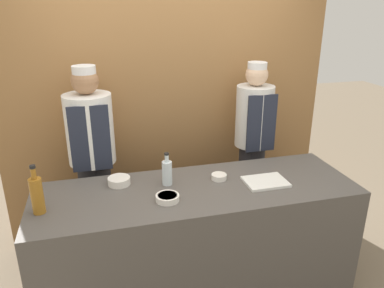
{
  "coord_description": "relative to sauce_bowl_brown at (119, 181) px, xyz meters",
  "views": [
    {
      "loc": [
        -0.64,
        -2.29,
        2.16
      ],
      "look_at": [
        0.0,
        0.15,
        1.21
      ],
      "focal_mm": 35.0,
      "sensor_mm": 36.0,
      "label": 1
    }
  ],
  "objects": [
    {
      "name": "cabinet_wall",
      "position": [
        0.53,
        0.86,
        0.24
      ],
      "size": [
        3.01,
        0.18,
        2.4
      ],
      "color": "olive",
      "rests_on": "ground_plane"
    },
    {
      "name": "counter",
      "position": [
        0.53,
        -0.2,
        -0.49
      ],
      "size": [
        2.3,
        0.76,
        0.93
      ],
      "color": "#514C47",
      "rests_on": "ground_plane"
    },
    {
      "name": "sauce_bowl_brown",
      "position": [
        0.0,
        0.0,
        0.0
      ],
      "size": [
        0.16,
        0.16,
        0.05
      ],
      "color": "white",
      "rests_on": "counter"
    },
    {
      "name": "sauce_bowl_purple",
      "position": [
        0.29,
        -0.33,
        -0.01
      ],
      "size": [
        0.16,
        0.16,
        0.04
      ],
      "color": "white",
      "rests_on": "counter"
    },
    {
      "name": "sauce_bowl_green",
      "position": [
        0.73,
        -0.11,
        -0.01
      ],
      "size": [
        0.11,
        0.11,
        0.04
      ],
      "color": "white",
      "rests_on": "counter"
    },
    {
      "name": "cutting_board",
      "position": [
        1.04,
        -0.25,
        -0.02
      ],
      "size": [
        0.3,
        0.23,
        0.02
      ],
      "color": "white",
      "rests_on": "counter"
    },
    {
      "name": "bottle_amber",
      "position": [
        -0.51,
        -0.27,
        0.1
      ],
      "size": [
        0.08,
        0.08,
        0.32
      ],
      "color": "#9E661E",
      "rests_on": "counter"
    },
    {
      "name": "bottle_clear",
      "position": [
        0.34,
        -0.09,
        0.07
      ],
      "size": [
        0.07,
        0.07,
        0.24
      ],
      "color": "silver",
      "rests_on": "counter"
    },
    {
      "name": "chef_left",
      "position": [
        -0.18,
        0.47,
        -0.03
      ],
      "size": [
        0.38,
        0.38,
        1.72
      ],
      "color": "#28282D",
      "rests_on": "ground_plane"
    },
    {
      "name": "chef_right",
      "position": [
        1.24,
        0.47,
        -0.03
      ],
      "size": [
        0.33,
        0.33,
        1.69
      ],
      "color": "#28282D",
      "rests_on": "ground_plane"
    }
  ]
}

